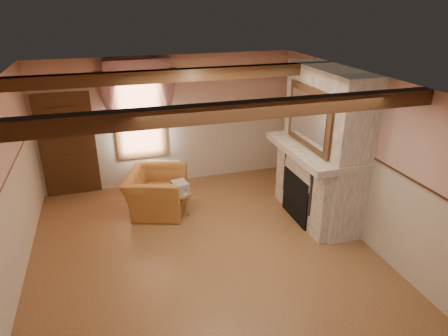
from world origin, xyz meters
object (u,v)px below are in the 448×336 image
object	(u,v)px
armchair	(157,192)
radiator	(164,174)
oil_lamp	(305,132)
bowl	(319,146)
side_table	(179,204)
mantel_clock	(296,128)

from	to	relation	value
armchair	radiator	world-z (taller)	armchair
oil_lamp	armchair	bearing A→B (deg)	166.32
radiator	bowl	xyz separation A→B (m)	(2.45, -2.20, 1.16)
armchair	bowl	xyz separation A→B (m)	(2.75, -1.19, 1.07)
side_table	mantel_clock	size ratio (longest dim) A/B	2.29
armchair	oil_lamp	world-z (taller)	oil_lamp
radiator	bowl	distance (m)	3.49
radiator	oil_lamp	size ratio (longest dim) A/B	2.50
side_table	bowl	bearing A→B (deg)	-17.94
side_table	radiator	size ratio (longest dim) A/B	0.79
side_table	armchair	bearing A→B (deg)	130.87
side_table	oil_lamp	bearing A→B (deg)	-6.07
side_table	oil_lamp	world-z (taller)	oil_lamp
bowl	oil_lamp	distance (m)	0.53
armchair	mantel_clock	xyz separation A→B (m)	(2.75, -0.28, 1.12)
armchair	radiator	distance (m)	1.06
bowl	armchair	bearing A→B (deg)	156.62
radiator	oil_lamp	bearing A→B (deg)	-17.70
side_table	bowl	size ratio (longest dim) A/B	1.60
radiator	side_table	bearing A→B (deg)	-71.11
mantel_clock	bowl	bearing A→B (deg)	-90.00
bowl	mantel_clock	distance (m)	0.91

